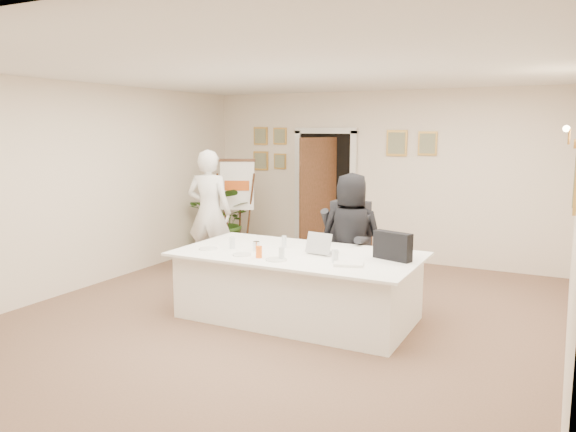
{
  "coord_description": "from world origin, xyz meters",
  "views": [
    {
      "loc": [
        2.96,
        -5.51,
        2.18
      ],
      "look_at": [
        -0.17,
        0.6,
        1.11
      ],
      "focal_mm": 35.0,
      "sensor_mm": 36.0,
      "label": 1
    }
  ],
  "objects_px": {
    "laptop": "(323,241)",
    "standing_woman": "(351,237)",
    "paper_stack": "(349,264)",
    "laptop_bag": "(393,246)",
    "potted_palm": "(224,221)",
    "standing_man": "(209,212)",
    "flip_chart": "(238,213)",
    "steel_jug": "(256,246)",
    "seated_man": "(349,239)",
    "conference_table": "(298,285)",
    "oj_glass": "(259,252)"
  },
  "relations": [
    {
      "from": "seated_man",
      "to": "flip_chart",
      "type": "distance_m",
      "value": 2.78
    },
    {
      "from": "potted_palm",
      "to": "seated_man",
      "type": "bearing_deg",
      "value": -24.65
    },
    {
      "from": "flip_chart",
      "to": "steel_jug",
      "type": "relative_size",
      "value": 14.97
    },
    {
      "from": "seated_man",
      "to": "potted_palm",
      "type": "distance_m",
      "value": 3.07
    },
    {
      "from": "flip_chart",
      "to": "paper_stack",
      "type": "height_order",
      "value": "flip_chart"
    },
    {
      "from": "flip_chart",
      "to": "potted_palm",
      "type": "height_order",
      "value": "flip_chart"
    },
    {
      "from": "laptop_bag",
      "to": "oj_glass",
      "type": "relative_size",
      "value": 3.35
    },
    {
      "from": "potted_palm",
      "to": "steel_jug",
      "type": "distance_m",
      "value": 3.26
    },
    {
      "from": "laptop",
      "to": "laptop_bag",
      "type": "distance_m",
      "value": 0.8
    },
    {
      "from": "oj_glass",
      "to": "steel_jug",
      "type": "xyz_separation_m",
      "value": [
        -0.21,
        0.3,
        -0.01
      ]
    },
    {
      "from": "standing_woman",
      "to": "oj_glass",
      "type": "height_order",
      "value": "standing_woman"
    },
    {
      "from": "steel_jug",
      "to": "flip_chart",
      "type": "bearing_deg",
      "value": 126.09
    },
    {
      "from": "standing_woman",
      "to": "steel_jug",
      "type": "bearing_deg",
      "value": 41.6
    },
    {
      "from": "seated_man",
      "to": "standing_man",
      "type": "bearing_deg",
      "value": 179.68
    },
    {
      "from": "flip_chart",
      "to": "paper_stack",
      "type": "bearing_deg",
      "value": -41.28
    },
    {
      "from": "potted_palm",
      "to": "standing_man",
      "type": "bearing_deg",
      "value": -66.89
    },
    {
      "from": "potted_palm",
      "to": "laptop",
      "type": "bearing_deg",
      "value": -38.53
    },
    {
      "from": "paper_stack",
      "to": "oj_glass",
      "type": "relative_size",
      "value": 2.32
    },
    {
      "from": "conference_table",
      "to": "potted_palm",
      "type": "xyz_separation_m",
      "value": [
        -2.58,
        2.36,
        0.22
      ]
    },
    {
      "from": "laptop",
      "to": "standing_woman",
      "type": "bearing_deg",
      "value": 95.63
    },
    {
      "from": "paper_stack",
      "to": "standing_woman",
      "type": "bearing_deg",
      "value": 109.64
    },
    {
      "from": "flip_chart",
      "to": "laptop_bag",
      "type": "distance_m",
      "value": 4.0
    },
    {
      "from": "standing_man",
      "to": "laptop",
      "type": "relative_size",
      "value": 5.54
    },
    {
      "from": "seated_man",
      "to": "laptop",
      "type": "height_order",
      "value": "seated_man"
    },
    {
      "from": "standing_woman",
      "to": "laptop_bag",
      "type": "relative_size",
      "value": 3.77
    },
    {
      "from": "standing_woman",
      "to": "laptop_bag",
      "type": "distance_m",
      "value": 1.08
    },
    {
      "from": "paper_stack",
      "to": "steel_jug",
      "type": "height_order",
      "value": "steel_jug"
    },
    {
      "from": "paper_stack",
      "to": "standing_man",
      "type": "bearing_deg",
      "value": 151.29
    },
    {
      "from": "paper_stack",
      "to": "seated_man",
      "type": "bearing_deg",
      "value": 110.8
    },
    {
      "from": "potted_palm",
      "to": "steel_jug",
      "type": "height_order",
      "value": "potted_palm"
    },
    {
      "from": "standing_man",
      "to": "laptop",
      "type": "bearing_deg",
      "value": 141.74
    },
    {
      "from": "potted_palm",
      "to": "paper_stack",
      "type": "bearing_deg",
      "value": -38.84
    },
    {
      "from": "seated_man",
      "to": "steel_jug",
      "type": "relative_size",
      "value": 13.83
    },
    {
      "from": "standing_woman",
      "to": "steel_jug",
      "type": "distance_m",
      "value": 1.3
    },
    {
      "from": "flip_chart",
      "to": "steel_jug",
      "type": "xyz_separation_m",
      "value": [
        1.8,
        -2.47,
        0.07
      ]
    },
    {
      "from": "conference_table",
      "to": "oj_glass",
      "type": "height_order",
      "value": "oj_glass"
    },
    {
      "from": "standing_woman",
      "to": "paper_stack",
      "type": "distance_m",
      "value": 1.28
    },
    {
      "from": "laptop",
      "to": "conference_table",
      "type": "bearing_deg",
      "value": -150.65
    },
    {
      "from": "laptop_bag",
      "to": "steel_jug",
      "type": "distance_m",
      "value": 1.57
    },
    {
      "from": "conference_table",
      "to": "steel_jug",
      "type": "height_order",
      "value": "steel_jug"
    },
    {
      "from": "conference_table",
      "to": "potted_palm",
      "type": "relative_size",
      "value": 2.27
    },
    {
      "from": "standing_man",
      "to": "laptop_bag",
      "type": "bearing_deg",
      "value": 148.48
    },
    {
      "from": "standing_woman",
      "to": "potted_palm",
      "type": "xyz_separation_m",
      "value": [
        -2.88,
        1.46,
        -0.21
      ]
    },
    {
      "from": "seated_man",
      "to": "potted_palm",
      "type": "height_order",
      "value": "seated_man"
    },
    {
      "from": "standing_woman",
      "to": "laptop",
      "type": "height_order",
      "value": "standing_woman"
    },
    {
      "from": "conference_table",
      "to": "potted_palm",
      "type": "height_order",
      "value": "potted_palm"
    },
    {
      "from": "conference_table",
      "to": "flip_chart",
      "type": "bearing_deg",
      "value": 134.21
    },
    {
      "from": "conference_table",
      "to": "standing_man",
      "type": "xyz_separation_m",
      "value": [
        -2.1,
        1.25,
        0.55
      ]
    },
    {
      "from": "laptop_bag",
      "to": "standing_woman",
      "type": "bearing_deg",
      "value": 152.61
    },
    {
      "from": "seated_man",
      "to": "laptop_bag",
      "type": "bearing_deg",
      "value": -43.71
    }
  ]
}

